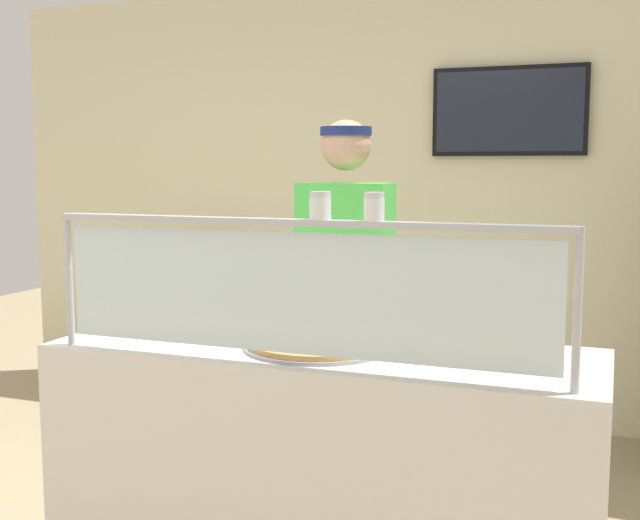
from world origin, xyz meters
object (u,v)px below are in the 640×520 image
Objects in this scene: pizza_server at (311,338)px; pepper_flake_shaker at (374,209)px; parmesan_shaker at (320,208)px; pizza_box_stack at (178,273)px; pizza_tray at (318,343)px; worker_figure at (346,300)px.

pepper_flake_shaker is at bearing -49.61° from pizza_server.
parmesan_shaker is 2.79m from pizza_box_stack.
parmesan_shaker and pepper_flake_shaker have the same top height.
pizza_tray is 5.95× the size of pepper_flake_shaker.
pizza_tray is at bearing -79.57° from worker_figure.
pizza_server is 3.29× the size of parmesan_shaker.
parmesan_shaker reaches higher than pizza_server.
pizza_server is 0.16× the size of worker_figure.
worker_figure reaches higher than pepper_flake_shaker.
parmesan_shaker is at bearing -67.47° from pizza_tray.
pizza_server is at bearing 117.52° from parmesan_shaker.
pizza_box_stack is at bearing 132.64° from pepper_flake_shaker.
pepper_flake_shaker is at bearing -42.33° from pizza_tray.
pizza_server is 0.59m from pepper_flake_shaker.
parmesan_shaker reaches higher than pizza_box_stack.
pizza_tray reaches higher than pizza_box_stack.
parmesan_shaker is 0.17m from pepper_flake_shaker.
parmesan_shaker is 0.19× the size of pizza_box_stack.
pizza_server is 0.52m from parmesan_shaker.
pepper_flake_shaker is at bearing 0.00° from parmesan_shaker.
pizza_server is 2.48m from pizza_box_stack.
pizza_box_stack is (-1.65, 1.85, -0.07)m from pizza_tray.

